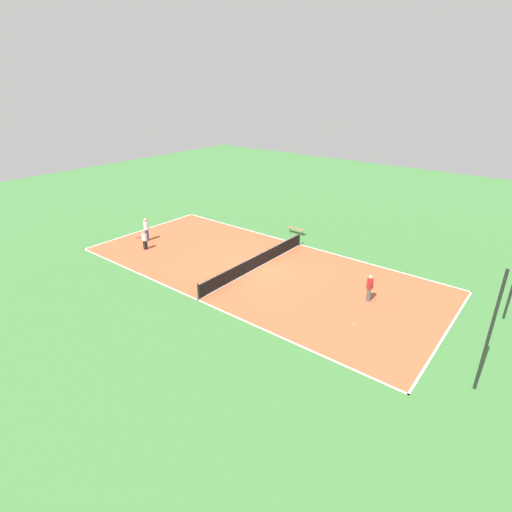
% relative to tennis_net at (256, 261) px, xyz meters
% --- Properties ---
extents(ground_plane, '(80.00, 80.00, 0.00)m').
position_rel_tennis_net_xyz_m(ground_plane, '(0.00, 0.00, -0.52)').
color(ground_plane, '#3D7538').
extents(court_surface, '(10.79, 24.04, 0.02)m').
position_rel_tennis_net_xyz_m(court_surface, '(0.00, 0.00, -0.51)').
color(court_surface, '#B75633').
rests_on(court_surface, ground_plane).
extents(tennis_net, '(10.59, 0.10, 0.98)m').
position_rel_tennis_net_xyz_m(tennis_net, '(0.00, 0.00, 0.00)').
color(tennis_net, black).
rests_on(tennis_net, court_surface).
extents(bench, '(0.36, 1.47, 0.45)m').
position_rel_tennis_net_xyz_m(bench, '(-7.15, -1.52, -0.14)').
color(bench, olive).
rests_on(bench, ground_plane).
extents(player_near_white, '(0.96, 0.41, 1.40)m').
position_rel_tennis_net_xyz_m(player_near_white, '(2.52, -8.40, 0.29)').
color(player_near_white, black).
rests_on(player_near_white, court_surface).
extents(player_far_white, '(0.45, 0.45, 1.80)m').
position_rel_tennis_net_xyz_m(player_far_white, '(1.32, -9.73, 0.54)').
color(player_far_white, navy).
rests_on(player_far_white, court_surface).
extents(player_coach_red, '(0.98, 0.71, 1.58)m').
position_rel_tennis_net_xyz_m(player_coach_red, '(-0.61, 7.60, 0.40)').
color(player_coach_red, '#4C4C51').
rests_on(player_coach_red, court_surface).
extents(tennis_ball_right_alley, '(0.07, 0.07, 0.07)m').
position_rel_tennis_net_xyz_m(tennis_ball_right_alley, '(2.22, 8.09, -0.46)').
color(tennis_ball_right_alley, '#CCE033').
rests_on(tennis_ball_right_alley, court_surface).
extents(tennis_ball_left_sideline, '(0.07, 0.07, 0.07)m').
position_rel_tennis_net_xyz_m(tennis_ball_left_sideline, '(-1.83, -3.58, -0.46)').
color(tennis_ball_left_sideline, '#CCE033').
rests_on(tennis_ball_left_sideline, court_surface).
extents(fence_post_back_right, '(0.12, 0.12, 5.35)m').
position_rel_tennis_net_xyz_m(fence_post_back_right, '(3.32, 13.94, 2.15)').
color(fence_post_back_right, black).
rests_on(fence_post_back_right, ground_plane).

